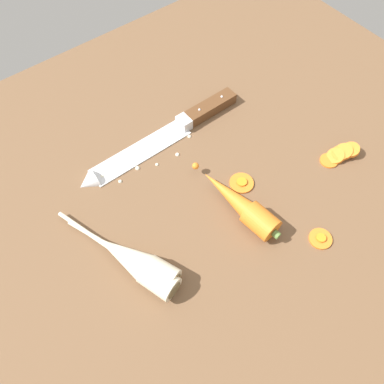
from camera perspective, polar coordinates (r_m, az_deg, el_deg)
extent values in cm
cube|color=brown|center=(70.56, -0.99, -0.41)|extent=(120.00, 90.00, 4.00)
cube|color=silver|center=(73.89, -7.34, 5.85)|extent=(20.02, 4.48, 0.50)
cone|color=silver|center=(71.64, -14.75, 1.36)|extent=(3.02, 3.97, 3.96)
cube|color=silver|center=(76.59, -1.14, 9.92)|extent=(2.01, 2.95, 2.20)
cube|color=brown|center=(79.38, 2.68, 12.06)|extent=(11.01, 2.84, 2.20)
sphere|color=silver|center=(77.32, 1.07, 11.72)|extent=(0.50, 0.50, 0.50)
sphere|color=silver|center=(79.94, 4.30, 13.48)|extent=(0.50, 0.50, 0.50)
cylinder|color=orange|center=(64.24, 9.83, -4.16)|extent=(4.73, 5.69, 4.20)
cone|color=orange|center=(65.88, 5.72, -0.67)|extent=(5.29, 13.02, 3.99)
sphere|color=orange|center=(69.00, 0.51, 3.76)|extent=(1.20, 1.20, 1.20)
cylinder|color=#5B7F3D|center=(63.62, 12.02, -6.00)|extent=(1.30, 1.12, 1.20)
cylinder|color=beige|center=(59.99, -4.42, -11.70)|extent=(5.46, 5.87, 4.00)
cone|color=beige|center=(61.90, -9.56, -8.65)|extent=(6.62, 9.22, 3.80)
cylinder|color=beige|center=(65.29, -14.22, -6.03)|extent=(3.99, 8.72, 0.70)
cylinder|color=brown|center=(59.46, -2.46, -12.82)|extent=(2.71, 1.31, 2.80)
cylinder|color=beige|center=(59.71, -4.75, -12.50)|extent=(5.46, 6.39, 4.00)
cone|color=beige|center=(62.06, -10.37, -8.61)|extent=(6.56, 10.35, 3.80)
cylinder|color=beige|center=(66.06, -15.34, -5.25)|extent=(3.85, 10.16, 0.70)
cylinder|color=brown|center=(59.08, -2.60, -13.94)|extent=(2.76, 1.14, 2.80)
cylinder|color=orange|center=(76.08, 19.09, 4.35)|extent=(3.24, 3.24, 0.70)
cylinder|color=orange|center=(76.72, 19.93, 4.88)|extent=(3.30, 3.20, 2.26)
cylinder|color=orange|center=(77.04, 20.49, 5.20)|extent=(3.15, 3.06, 1.65)
cylinder|color=orange|center=(77.24, 20.98, 5.45)|extent=(3.27, 3.17, 2.13)
cylinder|color=orange|center=(77.64, 21.87, 5.66)|extent=(3.15, 3.05, 1.81)
cylinder|color=orange|center=(67.15, 18.00, -6.33)|extent=(3.72, 3.72, 0.70)
cylinder|color=orange|center=(66.92, 18.06, -6.23)|extent=(1.56, 1.56, 0.16)
cylinder|color=orange|center=(69.68, 7.14, 1.36)|extent=(4.24, 4.24, 0.70)
cylinder|color=orange|center=(69.46, 7.16, 1.49)|extent=(1.78, 1.78, 0.16)
sphere|color=silver|center=(75.07, -2.12, 7.63)|extent=(0.61, 0.61, 0.61)
sphere|color=silver|center=(71.78, -5.07, 4.08)|extent=(0.61, 0.61, 0.61)
sphere|color=silver|center=(71.65, -12.79, 2.32)|extent=(0.84, 0.84, 0.84)
sphere|color=silver|center=(75.50, -0.37, 8.13)|extent=(0.71, 0.71, 0.71)
sphere|color=silver|center=(77.97, -2.37, 10.12)|extent=(0.58, 0.58, 0.58)
sphere|color=silver|center=(71.60, -7.86, 3.57)|extent=(0.82, 0.82, 0.82)
sphere|color=silver|center=(72.82, -2.11, 5.55)|extent=(0.78, 0.78, 0.78)
sphere|color=silver|center=(75.50, -3.83, 8.04)|extent=(0.82, 0.82, 0.82)
sphere|color=silver|center=(70.51, -10.30, 1.64)|extent=(0.70, 0.70, 0.70)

